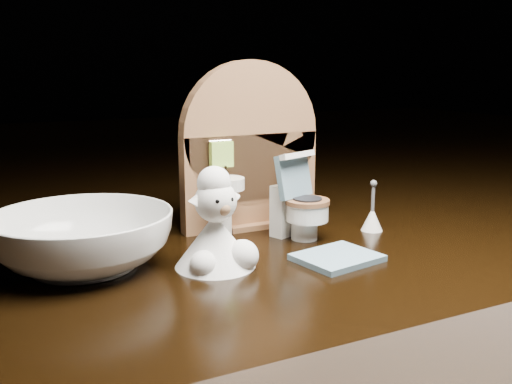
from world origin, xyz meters
The scene contains 6 objects.
backdrop_panel centered at (0.00, 0.06, 0.07)m, with size 0.13×0.05×0.15m.
toy_toilet centered at (0.02, 0.01, 0.03)m, with size 0.04×0.05×0.07m.
bath_mat centered at (0.02, -0.05, 0.00)m, with size 0.06×0.05×0.00m, color slate.
toilet_brush centered at (0.09, 0.00, 0.01)m, with size 0.02×0.02×0.05m.
plush_lamb centered at (-0.07, -0.02, 0.03)m, with size 0.06×0.06×0.08m.
ceramic_bowl centered at (-0.16, 0.02, 0.02)m, with size 0.13×0.13×0.04m, color white.
Camera 1 is at (-0.22, -0.39, 0.14)m, focal length 40.00 mm.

